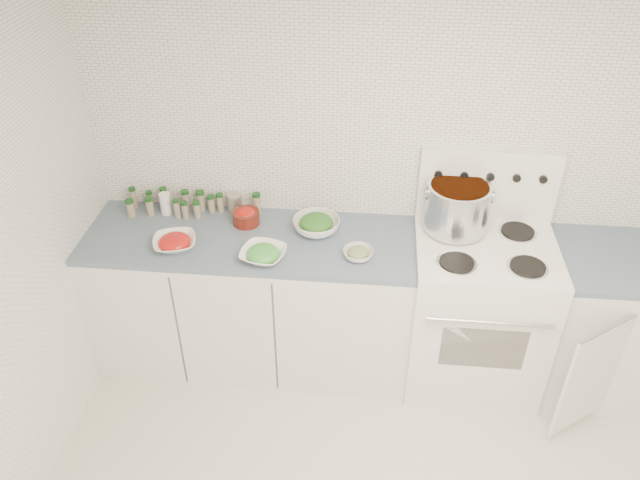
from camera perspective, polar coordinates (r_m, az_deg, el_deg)
The scene contains 13 objects.
room_walls at distance 2.09m, azimuth 8.60°, elevation -4.93°, with size 3.54×3.04×2.52m.
counter_left at distance 3.77m, azimuth -6.07°, elevation -5.38°, with size 1.85×0.62×0.90m.
stove at distance 3.73m, azimuth 14.08°, elevation -6.00°, with size 0.76×0.70×1.36m.
counter_right at distance 3.98m, azimuth 25.79°, elevation -6.82°, with size 0.89×0.86×0.90m.
stock_pot at distance 3.48m, azimuth 12.44°, elevation 3.14°, with size 0.37×0.35×0.27m.
bowl_tomato at distance 3.47m, azimuth -13.15°, elevation -0.20°, with size 0.28×0.28×0.08m.
bowl_snowpea at distance 3.30m, azimuth -5.23°, elevation -1.28°, with size 0.28×0.28×0.08m.
bowl_broccoli at distance 3.49m, azimuth -0.34°, elevation 1.44°, with size 0.34×0.34×0.11m.
bowl_zucchini at distance 3.31m, azimuth 3.51°, elevation -1.22°, with size 0.18×0.18×0.06m.
bowl_pepper at distance 3.59m, azimuth -6.77°, elevation 2.16°, with size 0.16×0.16×0.10m.
salt_canister at distance 3.75m, azimuth -13.94°, elevation 3.26°, with size 0.07×0.07×0.13m, color white.
tin_can at distance 3.70m, azimuth -7.80°, elevation 3.36°, with size 0.09×0.09×0.11m, color #A19E88.
spice_cluster at distance 3.74m, azimuth -12.38°, elevation 3.30°, with size 0.78×0.15×0.14m.
Camera 1 is at (-0.16, -1.60, 2.89)m, focal length 35.00 mm.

